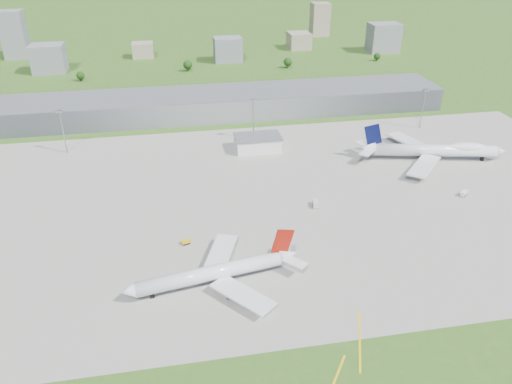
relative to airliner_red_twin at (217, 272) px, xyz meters
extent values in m
plane|color=#315B1C|center=(27.22, 168.30, -4.90)|extent=(1400.00, 1400.00, 0.00)
cube|color=gray|center=(37.22, 58.30, -4.86)|extent=(360.00, 190.00, 0.08)
cube|color=slate|center=(27.22, 183.30, 2.60)|extent=(300.00, 42.00, 15.00)
cube|color=silver|center=(37.22, 118.30, -0.90)|extent=(26.00, 16.00, 8.00)
cylinder|color=gray|center=(-72.78, 133.30, 7.60)|extent=(0.70, 0.70, 25.00)
cube|color=gray|center=(-72.78, 133.30, 20.40)|extent=(3.50, 2.00, 1.20)
cylinder|color=gray|center=(37.22, 133.30, 7.60)|extent=(0.70, 0.70, 25.00)
cube|color=gray|center=(37.22, 133.30, 20.40)|extent=(3.50, 2.00, 1.20)
cylinder|color=gray|center=(147.22, 133.30, 7.60)|extent=(0.70, 0.70, 25.00)
cube|color=gray|center=(147.22, 133.30, 20.40)|extent=(3.50, 2.00, 1.20)
cylinder|color=silver|center=(-2.52, -0.44, 0.28)|extent=(54.81, 14.90, 5.65)
cone|color=silver|center=(-31.76, -5.50, 0.28)|extent=(5.61, 6.37, 5.65)
cone|color=silver|center=(28.12, 4.87, 1.03)|extent=(8.39, 6.86, 5.65)
cube|color=#9E080B|center=(-4.38, -0.76, -1.47)|extent=(44.55, 9.93, 1.22)
cube|color=silver|center=(7.67, -12.31, -1.42)|extent=(22.20, 24.24, 0.85)
cube|color=silver|center=(3.08, 14.17, -1.42)|extent=(16.41, 25.92, 0.85)
cube|color=maroon|center=(25.80, 4.47, 7.82)|extent=(9.33, 2.07, 11.38)
cylinder|color=#38383D|center=(4.80, -9.21, -3.21)|extent=(5.62, 3.86, 3.02)
cylinder|color=#38383D|center=(1.42, 10.29, -3.21)|extent=(5.62, 3.86, 3.02)
cube|color=black|center=(3.78, -3.65, -3.73)|extent=(1.68, 1.37, 2.36)
cube|color=black|center=(2.33, 4.71, -3.73)|extent=(1.68, 1.37, 2.36)
cube|color=black|center=(-23.87, -4.13, -3.73)|extent=(1.68, 1.37, 2.36)
cylinder|color=silver|center=(132.01, 86.30, 1.05)|extent=(66.99, 21.07, 6.71)
cone|color=silver|center=(167.42, 78.46, 1.05)|extent=(6.74, 7.72, 6.71)
cone|color=silver|center=(95.01, 94.49, 1.92)|extent=(9.91, 8.43, 6.71)
cube|color=navy|center=(134.12, 85.83, -1.03)|extent=(54.34, 14.59, 1.41)
ellipsoid|color=silver|center=(149.05, 82.53, 3.07)|extent=(22.42, 11.20, 6.04)
cube|color=silver|center=(126.08, 104.45, -0.90)|extent=(18.38, 31.74, 0.97)
cube|color=silver|center=(118.97, 72.35, -0.90)|extent=(27.59, 28.86, 0.97)
cube|color=#070D38|center=(97.65, 93.91, 9.82)|extent=(10.65, 2.86, 13.08)
cylinder|color=#38383D|center=(128.62, 97.03, -2.95)|extent=(6.56, 4.67, 3.46)
cylinder|color=#38383D|center=(124.86, 108.95, -2.95)|extent=(6.56, 4.67, 3.46)
cylinder|color=#38383D|center=(124.41, 78.00, -2.95)|extent=(6.56, 4.67, 3.46)
cylinder|color=#38383D|center=(115.96, 68.78, -2.95)|extent=(6.56, 4.67, 3.46)
cube|color=black|center=(126.72, 92.46, -3.55)|extent=(1.97, 1.64, 2.71)
cube|color=black|center=(124.61, 82.95, -3.55)|extent=(1.97, 1.64, 2.71)
cube|color=black|center=(158.44, 80.45, -3.55)|extent=(1.97, 1.64, 2.71)
cube|color=gold|center=(-10.01, 27.70, -3.77)|extent=(3.93, 2.90, 1.41)
cube|color=black|center=(-10.01, 27.70, -4.47)|extent=(3.45, 2.85, 0.70)
cube|color=beige|center=(52.07, 48.12, -3.27)|extent=(3.37, 5.82, 2.41)
cube|color=black|center=(52.07, 48.12, -4.47)|extent=(3.34, 5.03, 0.70)
cube|color=silver|center=(126.59, 45.05, -3.44)|extent=(4.95, 4.64, 2.06)
cube|color=black|center=(126.59, 45.05, -4.47)|extent=(4.48, 4.28, 0.70)
cube|color=slate|center=(-112.78, 318.30, 7.10)|extent=(28.00, 22.00, 24.00)
cube|color=gray|center=(-32.78, 358.30, 2.10)|extent=(20.00, 18.00, 14.00)
cube|color=slate|center=(47.22, 328.30, 6.10)|extent=(26.00, 20.00, 22.00)
cube|color=gray|center=(127.22, 368.30, 3.10)|extent=(22.00, 24.00, 16.00)
cube|color=slate|center=(207.22, 338.30, 9.10)|extent=(30.00, 22.00, 28.00)
cube|color=slate|center=(-152.78, 378.30, 17.10)|extent=(22.00, 20.00, 44.00)
cube|color=gray|center=(167.22, 428.30, 13.10)|extent=(20.00, 18.00, 36.00)
cylinder|color=#382314|center=(-82.78, 283.30, -3.40)|extent=(0.70, 0.70, 3.00)
sphere|color=black|center=(-82.78, 283.30, -0.03)|extent=(6.75, 6.75, 6.75)
cylinder|color=#382314|center=(7.22, 298.30, -3.10)|extent=(0.70, 0.70, 3.60)
sphere|color=black|center=(7.22, 298.30, 0.95)|extent=(8.10, 8.10, 8.10)
cylinder|color=#382314|center=(97.22, 293.30, -3.20)|extent=(0.70, 0.70, 3.40)
sphere|color=black|center=(97.22, 293.30, 0.62)|extent=(7.65, 7.65, 7.65)
cylinder|color=#382314|center=(187.22, 303.30, -3.50)|extent=(0.70, 0.70, 2.80)
sphere|color=black|center=(187.22, 303.30, -0.35)|extent=(6.30, 6.30, 6.30)
camera|label=1|loc=(-11.98, -147.22, 114.64)|focal=35.00mm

